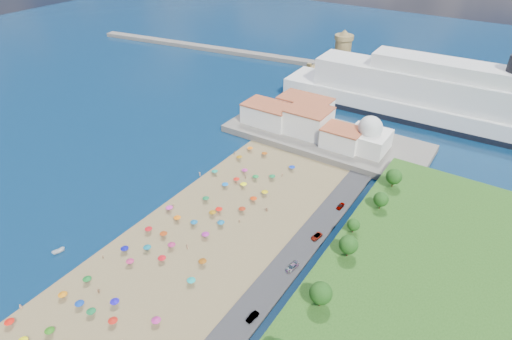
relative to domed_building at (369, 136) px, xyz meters
The scene contains 13 objects.
ground 77.60m from the domed_building, 112.91° to the right, with size 700.00×700.00×0.00m, color #071938.
terrace 21.44m from the domed_building, behind, with size 90.00×36.00×3.00m, color #59544C.
jetty 56.51m from the domed_building, 138.62° to the left, with size 18.00×70.00×2.40m, color #59544C.
breakwater 162.43m from the domed_building, 149.64° to the left, with size 200.00×7.00×2.60m, color #59544C.
waterfront_buildings 33.17m from the domed_building, behind, with size 57.00×29.00×11.00m.
domed_building is the anchor object (origin of this frame).
fortress 79.11m from the domed_building, 122.08° to the left, with size 40.00×40.00×32.40m.
cruise_ship 54.93m from the domed_building, 66.98° to the left, with size 168.30×29.16×36.68m.
beach_parasols 88.49m from the domed_building, 110.52° to the right, with size 33.43×112.52×2.20m.
beachgoers 79.34m from the domed_building, 113.73° to the right, with size 35.34×98.14×1.87m.
moored_boats 135.68m from the domed_building, 115.82° to the right, with size 5.32×26.62×1.78m.
parked_cars 76.55m from the domed_building, 85.48° to the right, with size 2.72×72.11×1.43m.
hillside_trees 78.97m from the domed_building, 76.63° to the right, with size 12.98×107.11×7.39m.
Camera 1 is at (76.33, -86.04, 92.60)m, focal length 30.00 mm.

